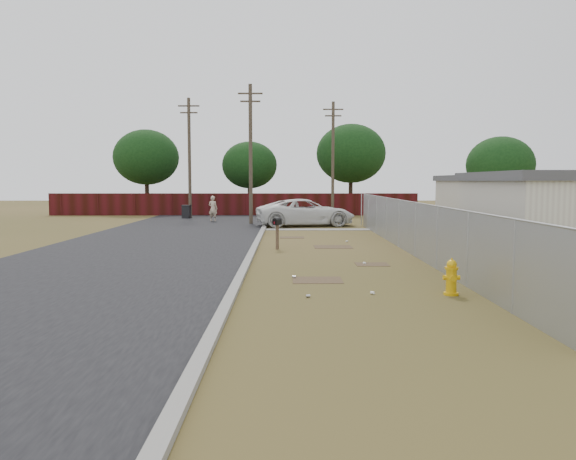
{
  "coord_description": "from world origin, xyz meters",
  "views": [
    {
      "loc": [
        -1.67,
        -20.64,
        2.79
      ],
      "look_at": [
        -1.62,
        -1.27,
        1.1
      ],
      "focal_mm": 35.0,
      "sensor_mm": 36.0,
      "label": 1
    }
  ],
  "objects_px": {
    "pedestrian": "(213,209)",
    "trash_bin": "(186,211)",
    "fire_hydrant": "(451,278)",
    "mailbox": "(277,224)",
    "pickup_truck": "(306,212)"
  },
  "relations": [
    {
      "from": "trash_bin",
      "to": "mailbox",
      "type": "bearing_deg",
      "value": -69.72
    },
    {
      "from": "fire_hydrant",
      "to": "pickup_truck",
      "type": "relative_size",
      "value": 0.15
    },
    {
      "from": "mailbox",
      "to": "pickup_truck",
      "type": "relative_size",
      "value": 0.21
    },
    {
      "from": "mailbox",
      "to": "pickup_truck",
      "type": "height_order",
      "value": "pickup_truck"
    },
    {
      "from": "pedestrian",
      "to": "trash_bin",
      "type": "bearing_deg",
      "value": -35.66
    },
    {
      "from": "pickup_truck",
      "to": "pedestrian",
      "type": "height_order",
      "value": "pedestrian"
    },
    {
      "from": "fire_hydrant",
      "to": "pickup_truck",
      "type": "distance_m",
      "value": 21.43
    },
    {
      "from": "mailbox",
      "to": "pedestrian",
      "type": "relative_size",
      "value": 0.73
    },
    {
      "from": "mailbox",
      "to": "fire_hydrant",
      "type": "bearing_deg",
      "value": -64.39
    },
    {
      "from": "trash_bin",
      "to": "fire_hydrant",
      "type": "bearing_deg",
      "value": -67.95
    },
    {
      "from": "pickup_truck",
      "to": "trash_bin",
      "type": "distance_m",
      "value": 11.45
    },
    {
      "from": "mailbox",
      "to": "trash_bin",
      "type": "bearing_deg",
      "value": 110.28
    },
    {
      "from": "fire_hydrant",
      "to": "mailbox",
      "type": "distance_m",
      "value": 10.26
    },
    {
      "from": "fire_hydrant",
      "to": "mailbox",
      "type": "relative_size",
      "value": 0.7
    },
    {
      "from": "pedestrian",
      "to": "trash_bin",
      "type": "height_order",
      "value": "pedestrian"
    }
  ]
}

